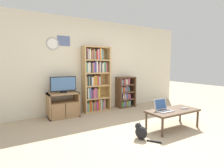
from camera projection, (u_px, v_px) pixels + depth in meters
The scene contains 10 objects.
ground_plane at pixel (149, 136), 3.30m from camera, with size 18.00×18.00×0.00m, color tan.
wall_back at pixel (96, 66), 5.13m from camera, with size 6.19×0.09×2.60m.
tv_stand at pixel (63, 105), 4.45m from camera, with size 0.75×0.45×0.63m.
television at pixel (63, 84), 4.41m from camera, with size 0.65×0.18×0.41m.
bookshelf_tall at pixel (95, 80), 4.97m from camera, with size 0.79×0.29×1.84m.
bookshelf_short at pixel (125, 92), 5.51m from camera, with size 0.58×0.31×0.96m.
coffee_table at pixel (173, 112), 3.66m from camera, with size 1.14×0.53×0.40m.
laptop at pixel (163, 108), 3.57m from camera, with size 0.33×0.26×0.24m.
remote_near_laptop at pixel (184, 108), 3.74m from camera, with size 0.17×0.09×0.02m.
cat at pixel (141, 132), 3.16m from camera, with size 0.30×0.47×0.29m.
Camera 1 is at (-2.21, -2.39, 1.34)m, focal length 28.00 mm.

